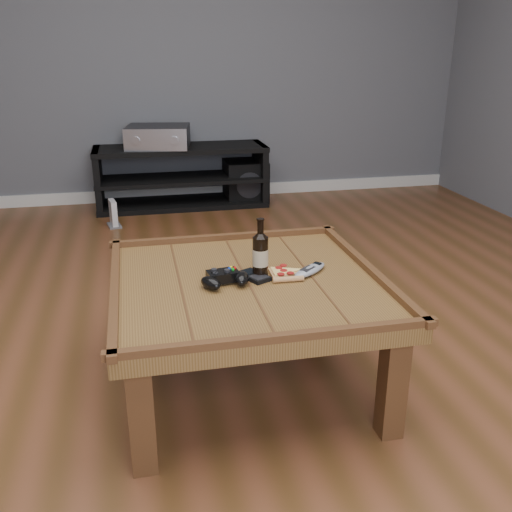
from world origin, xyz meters
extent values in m
plane|color=#4D2F16|center=(0.00, 0.00, 0.00)|extent=(6.00, 6.00, 0.00)
cube|color=#56595E|center=(0.00, 3.00, 1.35)|extent=(5.00, 0.04, 2.70)
cube|color=silver|center=(0.00, 2.99, 0.05)|extent=(5.00, 0.02, 0.10)
cube|color=#543718|center=(0.00, 0.00, 0.42)|extent=(1.00, 1.00, 0.06)
cube|color=#412511|center=(-0.42, -0.42, 0.20)|extent=(0.08, 0.08, 0.39)
cube|color=#412511|center=(0.42, -0.42, 0.20)|extent=(0.08, 0.08, 0.39)
cube|color=#412511|center=(-0.42, 0.42, 0.20)|extent=(0.08, 0.08, 0.39)
cube|color=#412511|center=(0.42, 0.42, 0.20)|extent=(0.08, 0.08, 0.39)
cube|color=#412511|center=(0.00, 0.48, 0.46)|extent=(1.03, 0.03, 0.03)
cube|color=#412511|center=(0.00, -0.48, 0.46)|extent=(1.03, 0.03, 0.03)
cube|color=#412511|center=(0.48, 0.00, 0.46)|extent=(0.03, 1.03, 0.03)
cube|color=#412511|center=(-0.48, 0.00, 0.46)|extent=(0.03, 1.03, 0.03)
cube|color=black|center=(0.00, 2.75, 0.48)|extent=(1.40, 0.45, 0.04)
cube|color=black|center=(0.00, 2.75, 0.23)|extent=(1.40, 0.45, 0.03)
cube|color=black|center=(0.00, 2.75, 0.02)|extent=(1.40, 0.45, 0.04)
cube|color=black|center=(-0.67, 2.75, 0.25)|extent=(0.05, 0.44, 0.50)
cube|color=black|center=(0.67, 2.75, 0.25)|extent=(0.05, 0.44, 0.50)
cylinder|color=black|center=(0.06, 0.02, 0.53)|extent=(0.06, 0.06, 0.16)
cone|color=black|center=(0.06, 0.02, 0.62)|extent=(0.06, 0.06, 0.03)
cylinder|color=black|center=(0.06, 0.02, 0.65)|extent=(0.02, 0.02, 0.06)
cylinder|color=black|center=(0.06, 0.02, 0.68)|extent=(0.03, 0.03, 0.01)
cylinder|color=tan|center=(0.06, 0.02, 0.53)|extent=(0.06, 0.06, 0.06)
cube|color=black|center=(-0.09, -0.01, 0.48)|extent=(0.12, 0.09, 0.04)
ellipsoid|color=black|center=(-0.14, -0.06, 0.47)|extent=(0.09, 0.11, 0.05)
ellipsoid|color=black|center=(-0.03, -0.04, 0.47)|extent=(0.07, 0.11, 0.05)
cylinder|color=black|center=(-0.12, 0.00, 0.50)|extent=(0.02, 0.02, 0.01)
cylinder|color=black|center=(-0.08, -0.02, 0.50)|extent=(0.02, 0.02, 0.01)
cylinder|color=yellow|center=(-0.06, 0.02, 0.50)|extent=(0.01, 0.01, 0.01)
cylinder|color=red|center=(-0.04, 0.01, 0.50)|extent=(0.01, 0.01, 0.01)
cylinder|color=#0C33CC|center=(-0.06, 0.01, 0.50)|extent=(0.01, 0.01, 0.01)
cylinder|color=#0C9919|center=(-0.05, 0.00, 0.50)|extent=(0.01, 0.01, 0.01)
cylinder|color=tan|center=(0.15, -0.05, 0.46)|extent=(0.12, 0.03, 0.02)
cylinder|color=maroon|center=(0.13, -0.01, 0.47)|extent=(0.03, 0.03, 0.00)
cylinder|color=maroon|center=(0.17, 0.00, 0.47)|extent=(0.03, 0.03, 0.00)
cylinder|color=maroon|center=(0.15, 0.03, 0.47)|extent=(0.03, 0.03, 0.00)
cylinder|color=maroon|center=(0.14, 0.06, 0.47)|extent=(0.03, 0.03, 0.00)
cylinder|color=maroon|center=(0.16, 0.08, 0.47)|extent=(0.03, 0.03, 0.00)
cube|color=black|center=(0.03, 0.01, 0.46)|extent=(0.12, 0.15, 0.02)
cube|color=black|center=(0.02, 0.04, 0.47)|extent=(0.07, 0.07, 0.00)
cube|color=black|center=(0.04, -0.02, 0.47)|extent=(0.07, 0.07, 0.00)
ellipsoid|color=#90949D|center=(0.25, 0.01, 0.46)|extent=(0.19, 0.17, 0.03)
cube|color=black|center=(0.29, 0.05, 0.48)|extent=(0.04, 0.04, 0.00)
cube|color=black|center=(0.24, 0.00, 0.48)|extent=(0.07, 0.07, 0.00)
cube|color=black|center=(-0.17, 2.75, 0.59)|extent=(0.55, 0.48, 0.17)
cube|color=#B1B2BB|center=(-0.21, 2.55, 0.59)|extent=(0.48, 0.09, 0.17)
cylinder|color=#B1B2BB|center=(-0.35, 2.57, 0.59)|extent=(0.07, 0.03, 0.06)
cylinder|color=#B1B2BB|center=(-0.06, 2.52, 0.59)|extent=(0.07, 0.03, 0.06)
cube|color=black|center=(0.55, 2.80, 0.17)|extent=(0.35, 0.35, 0.35)
cylinder|color=black|center=(0.55, 2.63, 0.17)|extent=(0.22, 0.01, 0.22)
cube|color=slate|center=(-0.56, 2.27, 0.01)|extent=(0.12, 0.17, 0.01)
cube|color=silver|center=(-0.56, 2.27, 0.11)|extent=(0.06, 0.15, 0.18)
camera|label=1|loc=(-0.39, -1.94, 1.29)|focal=40.00mm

